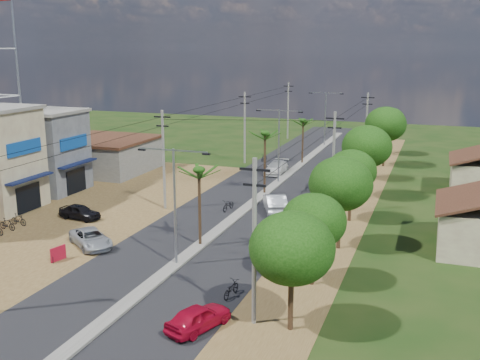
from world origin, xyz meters
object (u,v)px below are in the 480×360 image
object	(u,v)px
car_white_far	(276,168)
car_red_near	(199,318)
moto_rider_east	(231,289)
car_parked_silver	(91,239)
car_parked_dark	(80,212)
roadside_sign	(58,254)
car_silver_mid	(275,203)

from	to	relation	value
car_white_far	car_red_near	bearing A→B (deg)	-79.61
car_white_far	moto_rider_east	world-z (taller)	car_white_far
car_parked_silver	car_parked_dark	xyz separation A→B (m)	(-4.87, 5.53, 0.00)
car_red_near	car_white_far	distance (m)	37.64
car_red_near	car_parked_silver	size ratio (longest dim) A/B	0.85
car_red_near	roadside_sign	bearing A→B (deg)	-2.04
car_silver_mid	car_white_far	size ratio (longest dim) A/B	1.02
car_parked_silver	car_parked_dark	distance (m)	7.37
car_silver_mid	moto_rider_east	world-z (taller)	car_silver_mid
car_parked_dark	car_white_far	bearing A→B (deg)	-20.33
car_silver_mid	roadside_sign	bearing A→B (deg)	33.55
car_white_far	car_silver_mid	bearing A→B (deg)	-73.86
car_parked_silver	moto_rider_east	xyz separation A→B (m)	(12.70, -4.47, -0.16)
car_parked_silver	roadside_sign	world-z (taller)	car_parked_silver
car_red_near	car_white_far	bearing A→B (deg)	-58.87
car_red_near	car_parked_silver	xyz separation A→B (m)	(-12.50, 8.73, -0.03)
car_parked_silver	car_red_near	bearing A→B (deg)	-88.67
car_white_far	car_parked_dark	xyz separation A→B (m)	(-10.87, -22.82, -0.07)
car_silver_mid	car_parked_dark	distance (m)	16.98
car_parked_silver	roadside_sign	distance (m)	3.19
car_silver_mid	roadside_sign	xyz separation A→B (m)	(-10.73, -16.44, -0.30)
car_silver_mid	car_white_far	distance (m)	15.63
car_silver_mid	roadside_sign	world-z (taller)	car_silver_mid
car_silver_mid	car_parked_dark	world-z (taller)	car_silver_mid
car_white_far	car_parked_dark	size ratio (longest dim) A/B	1.31
car_red_near	car_white_far	world-z (taller)	car_white_far
car_red_near	car_white_far	size ratio (longest dim) A/B	0.80
car_white_far	moto_rider_east	distance (m)	33.50
roadside_sign	moto_rider_east	bearing A→B (deg)	7.83
car_white_far	car_parked_dark	bearing A→B (deg)	-115.03
moto_rider_east	car_white_far	bearing A→B (deg)	-72.07
car_silver_mid	car_parked_dark	xyz separation A→B (m)	(-15.10, -7.77, -0.19)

